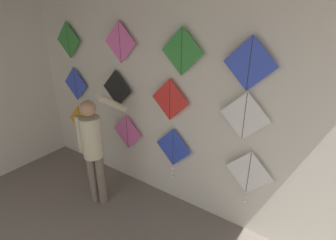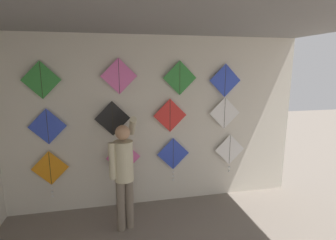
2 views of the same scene
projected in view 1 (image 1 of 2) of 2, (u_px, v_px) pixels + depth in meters
back_panel at (151, 102)px, 3.59m from camera, size 5.26×0.06×2.80m
shopkeeper at (93, 144)px, 3.46m from camera, size 0.40×0.63×1.64m
kite_0 at (80, 122)px, 4.59m from camera, size 0.55×0.04×0.76m
kite_1 at (127, 132)px, 3.95m from camera, size 0.55×0.01×0.55m
kite_2 at (173, 150)px, 3.53m from camera, size 0.55×0.04×0.76m
kite_3 at (248, 175)px, 2.98m from camera, size 0.55×0.04×0.69m
kite_4 at (76, 84)px, 4.30m from camera, size 0.55×0.01×0.55m
kite_5 at (117, 89)px, 3.76m from camera, size 0.55×0.01×0.55m
kite_6 at (170, 100)px, 3.28m from camera, size 0.55×0.01×0.55m
kite_7 at (245, 116)px, 2.77m from camera, size 0.55×0.01×0.55m
kite_8 at (68, 40)px, 4.04m from camera, size 0.55×0.01×0.55m
kite_9 at (120, 42)px, 3.44m from camera, size 0.55×0.01×0.55m
kite_10 at (182, 52)px, 2.95m from camera, size 0.55×0.01×0.55m
kite_11 at (250, 64)px, 2.56m from camera, size 0.55×0.01×0.55m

